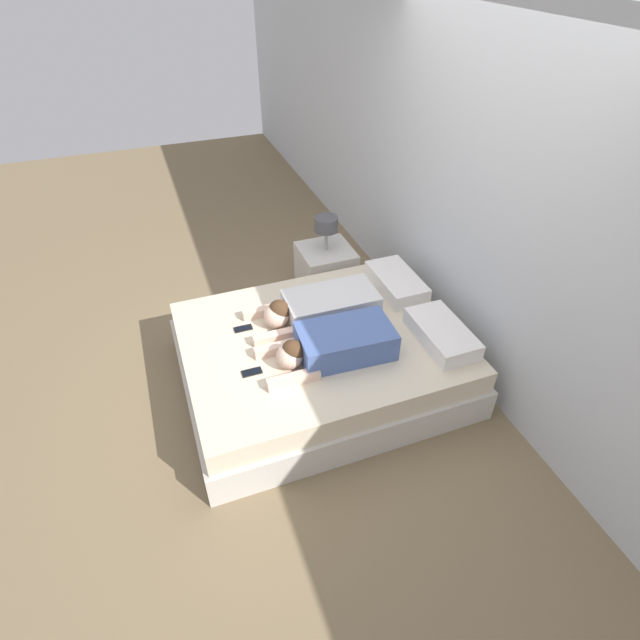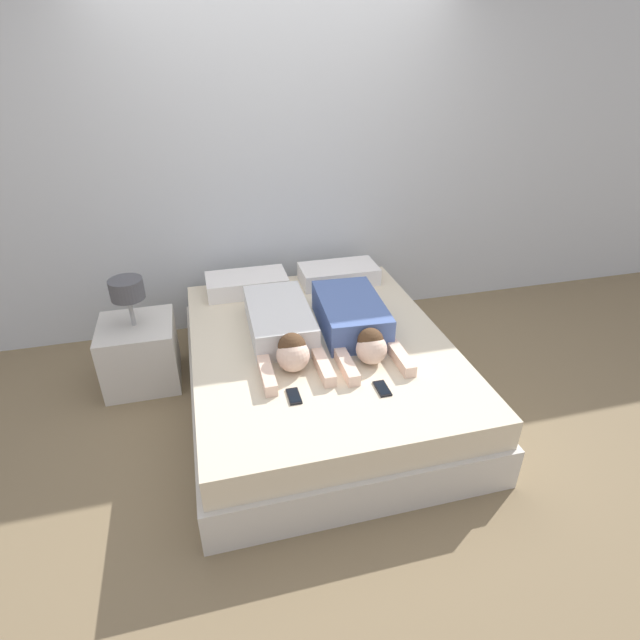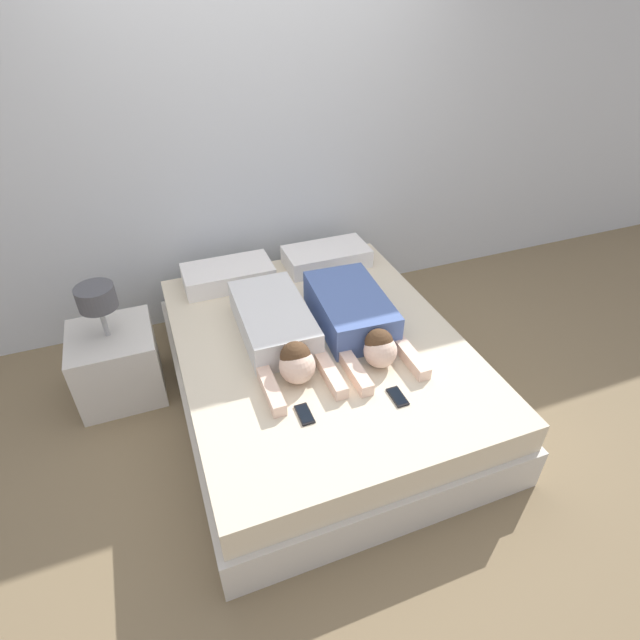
{
  "view_description": "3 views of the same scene",
  "coord_description": "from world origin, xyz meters",
  "px_view_note": "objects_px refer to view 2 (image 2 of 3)",
  "views": [
    {
      "loc": [
        2.67,
        -0.99,
        2.85
      ],
      "look_at": [
        0.0,
        0.0,
        0.6
      ],
      "focal_mm": 28.0,
      "sensor_mm": 36.0,
      "label": 1
    },
    {
      "loc": [
        -0.67,
        -2.61,
        2.13
      ],
      "look_at": [
        0.0,
        0.0,
        0.6
      ],
      "focal_mm": 28.0,
      "sensor_mm": 36.0,
      "label": 2
    },
    {
      "loc": [
        -0.81,
        -2.13,
        2.27
      ],
      "look_at": [
        0.0,
        0.0,
        0.6
      ],
      "focal_mm": 28.0,
      "sensor_mm": 36.0,
      "label": 3
    }
  ],
  "objects_px": {
    "pillow_head_left": "(247,284)",
    "pillow_head_right": "(339,274)",
    "cell_phone_left": "(294,396)",
    "cell_phone_right": "(382,388)",
    "person_left": "(282,327)",
    "bed": "(320,370)",
    "person_right": "(354,321)",
    "nightstand": "(140,350)"
  },
  "relations": [
    {
      "from": "bed",
      "to": "person_right",
      "type": "relative_size",
      "value": 2.14
    },
    {
      "from": "cell_phone_right",
      "to": "pillow_head_right",
      "type": "bearing_deg",
      "value": 83.65
    },
    {
      "from": "person_left",
      "to": "cell_phone_right",
      "type": "height_order",
      "value": "person_left"
    },
    {
      "from": "person_left",
      "to": "cell_phone_left",
      "type": "height_order",
      "value": "person_left"
    },
    {
      "from": "cell_phone_left",
      "to": "cell_phone_right",
      "type": "distance_m",
      "value": 0.49
    },
    {
      "from": "bed",
      "to": "person_left",
      "type": "height_order",
      "value": "person_left"
    },
    {
      "from": "pillow_head_left",
      "to": "pillow_head_right",
      "type": "bearing_deg",
      "value": 0.0
    },
    {
      "from": "bed",
      "to": "person_right",
      "type": "height_order",
      "value": "person_right"
    },
    {
      "from": "pillow_head_left",
      "to": "pillow_head_right",
      "type": "xyz_separation_m",
      "value": [
        0.72,
        0.0,
        0.0
      ]
    },
    {
      "from": "pillow_head_left",
      "to": "cell_phone_left",
      "type": "relative_size",
      "value": 4.33
    },
    {
      "from": "pillow_head_right",
      "to": "cell_phone_right",
      "type": "relative_size",
      "value": 4.33
    },
    {
      "from": "person_right",
      "to": "cell_phone_right",
      "type": "relative_size",
      "value": 7.0
    },
    {
      "from": "nightstand",
      "to": "pillow_head_left",
      "type": "bearing_deg",
      "value": 22.21
    },
    {
      "from": "person_left",
      "to": "person_right",
      "type": "bearing_deg",
      "value": -6.13
    },
    {
      "from": "pillow_head_right",
      "to": "person_right",
      "type": "relative_size",
      "value": 0.62
    },
    {
      "from": "bed",
      "to": "nightstand",
      "type": "distance_m",
      "value": 1.26
    },
    {
      "from": "bed",
      "to": "pillow_head_right",
      "type": "relative_size",
      "value": 3.47
    },
    {
      "from": "pillow_head_left",
      "to": "pillow_head_right",
      "type": "distance_m",
      "value": 0.72
    },
    {
      "from": "person_right",
      "to": "person_left",
      "type": "bearing_deg",
      "value": 173.87
    },
    {
      "from": "person_right",
      "to": "pillow_head_right",
      "type": "bearing_deg",
      "value": 80.88
    },
    {
      "from": "person_left",
      "to": "pillow_head_left",
      "type": "bearing_deg",
      "value": 100.01
    },
    {
      "from": "person_left",
      "to": "nightstand",
      "type": "height_order",
      "value": "nightstand"
    },
    {
      "from": "person_right",
      "to": "bed",
      "type": "bearing_deg",
      "value": -174.6
    },
    {
      "from": "person_left",
      "to": "cell_phone_left",
      "type": "xyz_separation_m",
      "value": [
        -0.05,
        -0.59,
        -0.09
      ]
    },
    {
      "from": "pillow_head_left",
      "to": "nightstand",
      "type": "distance_m",
      "value": 0.9
    },
    {
      "from": "cell_phone_left",
      "to": "cell_phone_right",
      "type": "relative_size",
      "value": 1.0
    },
    {
      "from": "bed",
      "to": "cell_phone_left",
      "type": "bearing_deg",
      "value": -118.2
    },
    {
      "from": "bed",
      "to": "cell_phone_left",
      "type": "relative_size",
      "value": 15.01
    },
    {
      "from": "cell_phone_left",
      "to": "pillow_head_left",
      "type": "bearing_deg",
      "value": 93.49
    },
    {
      "from": "person_left",
      "to": "cell_phone_left",
      "type": "bearing_deg",
      "value": -94.83
    },
    {
      "from": "bed",
      "to": "pillow_head_left",
      "type": "bearing_deg",
      "value": 113.79
    },
    {
      "from": "person_left",
      "to": "cell_phone_left",
      "type": "relative_size",
      "value": 7.45
    },
    {
      "from": "bed",
      "to": "person_left",
      "type": "bearing_deg",
      "value": 162.63
    },
    {
      "from": "cell_phone_right",
      "to": "nightstand",
      "type": "height_order",
      "value": "nightstand"
    },
    {
      "from": "pillow_head_left",
      "to": "person_right",
      "type": "relative_size",
      "value": 0.62
    },
    {
      "from": "pillow_head_left",
      "to": "bed",
      "type": "bearing_deg",
      "value": -66.21
    },
    {
      "from": "person_right",
      "to": "cell_phone_left",
      "type": "relative_size",
      "value": 7.0
    },
    {
      "from": "bed",
      "to": "cell_phone_right",
      "type": "bearing_deg",
      "value": -70.34
    },
    {
      "from": "pillow_head_right",
      "to": "nightstand",
      "type": "height_order",
      "value": "nightstand"
    },
    {
      "from": "pillow_head_right",
      "to": "nightstand",
      "type": "distance_m",
      "value": 1.57
    },
    {
      "from": "cell_phone_right",
      "to": "cell_phone_left",
      "type": "bearing_deg",
      "value": 173.49
    },
    {
      "from": "bed",
      "to": "person_right",
      "type": "xyz_separation_m",
      "value": [
        0.23,
        0.02,
        0.33
      ]
    }
  ]
}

